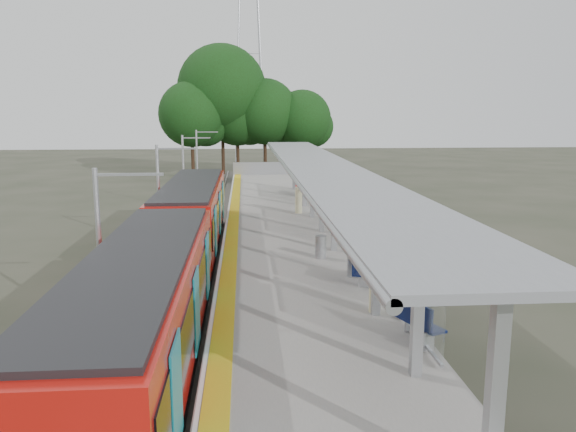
# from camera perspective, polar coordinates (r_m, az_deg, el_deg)

# --- Properties ---
(trackbed) EXTENTS (3.00, 70.00, 0.24)m
(trackbed) POSITION_cam_1_polar(r_m,az_deg,el_deg) (30.78, -9.21, -2.58)
(trackbed) COLOR #59544C
(trackbed) RESTS_ON ground
(platform) EXTENTS (6.00, 50.00, 1.00)m
(platform) POSITION_cam_1_polar(r_m,az_deg,el_deg) (30.65, -0.81, -1.77)
(platform) COLOR gray
(platform) RESTS_ON ground
(tactile_strip) EXTENTS (0.60, 50.00, 0.02)m
(tactile_strip) POSITION_cam_1_polar(r_m,az_deg,el_deg) (30.49, -5.60, -0.90)
(tactile_strip) COLOR yellow
(tactile_strip) RESTS_ON platform
(end_fence) EXTENTS (6.00, 0.10, 1.20)m
(end_fence) POSITION_cam_1_polar(r_m,az_deg,el_deg) (55.13, -2.47, 4.87)
(end_fence) COLOR #9EA0A5
(end_fence) RESTS_ON platform
(train) EXTENTS (2.74, 27.60, 3.62)m
(train) POSITION_cam_1_polar(r_m,az_deg,el_deg) (21.39, -11.35, -3.13)
(train) COLOR black
(train) RESTS_ON ground
(canopy) EXTENTS (3.27, 38.00, 3.66)m
(canopy) POSITION_cam_1_polar(r_m,az_deg,el_deg) (26.45, 3.18, 4.38)
(canopy) COLOR #9EA0A5
(canopy) RESTS_ON platform
(pylon) EXTENTS (8.00, 4.00, 38.00)m
(pylon) POSITION_cam_1_polar(r_m,az_deg,el_deg) (83.75, -4.00, 18.72)
(pylon) COLOR #9EA0A5
(pylon) RESTS_ON ground
(tree_cluster) EXTENTS (18.50, 10.38, 14.27)m
(tree_cluster) POSITION_cam_1_polar(r_m,az_deg,el_deg) (62.09, -5.23, 11.26)
(tree_cluster) COLOR #382316
(tree_cluster) RESTS_ON ground
(catenary_masts) EXTENTS (2.08, 48.16, 5.40)m
(catenary_masts) POSITION_cam_1_polar(r_m,az_deg,el_deg) (29.49, -12.85, 2.24)
(catenary_masts) COLOR #9EA0A5
(catenary_masts) RESTS_ON ground
(bench_near) EXTENTS (1.09, 1.71, 1.13)m
(bench_near) POSITION_cam_1_polar(r_m,az_deg,el_deg) (15.55, 12.85, -10.20)
(bench_near) COLOR #0D1844
(bench_near) RESTS_ON platform
(bench_mid) EXTENTS (0.88, 1.50, 0.98)m
(bench_mid) POSITION_cam_1_polar(r_m,az_deg,el_deg) (20.30, 7.15, -5.30)
(bench_mid) COLOR #0D1844
(bench_mid) RESTS_ON platform
(bench_far) EXTENTS (0.74, 1.73, 1.15)m
(bench_far) POSITION_cam_1_polar(r_m,az_deg,el_deg) (41.07, 1.87, 2.93)
(bench_far) COLOR #0D1844
(bench_far) RESTS_ON platform
(info_pillar_near) EXTENTS (0.36, 0.36, 1.61)m
(info_pillar_near) POSITION_cam_1_polar(r_m,az_deg,el_deg) (17.40, 8.84, -7.42)
(info_pillar_near) COLOR beige
(info_pillar_near) RESTS_ON platform
(info_pillar_far) EXTENTS (0.42, 0.42, 1.88)m
(info_pillar_far) POSITION_cam_1_polar(r_m,az_deg,el_deg) (33.86, 1.09, 1.67)
(info_pillar_far) COLOR beige
(info_pillar_far) RESTS_ON platform
(litter_bin) EXTENTS (0.59, 0.59, 0.96)m
(litter_bin) POSITION_cam_1_polar(r_m,az_deg,el_deg) (23.48, 3.34, -3.15)
(litter_bin) COLOR #9EA0A5
(litter_bin) RESTS_ON platform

